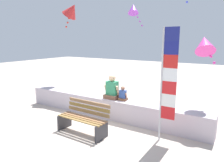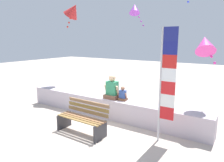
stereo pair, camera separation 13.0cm
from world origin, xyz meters
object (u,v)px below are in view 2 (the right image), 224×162
at_px(park_bench, 83,119).
at_px(kite_red, 73,10).
at_px(person_adult, 112,89).
at_px(person_child, 123,95).
at_px(flag_banner, 166,79).
at_px(kite_magenta, 205,44).
at_px(kite_purple, 135,9).

distance_m(park_bench, kite_red, 5.28).
bearing_deg(park_bench, kite_red, 135.55).
distance_m(person_adult, kite_red, 4.30).
bearing_deg(person_adult, person_child, 0.06).
xyz_separation_m(person_adult, person_child, (0.41, 0.00, -0.14)).
bearing_deg(kite_red, park_bench, -44.45).
height_order(person_adult, flag_banner, flag_banner).
bearing_deg(kite_magenta, park_bench, -139.17).
relative_size(kite_purple, kite_magenta, 1.11).
bearing_deg(flag_banner, park_bench, -161.88).
height_order(park_bench, kite_purple, kite_purple).
relative_size(park_bench, flag_banner, 0.52).
xyz_separation_m(kite_red, kite_purple, (2.19, 1.56, 0.08)).
bearing_deg(kite_magenta, kite_purple, 148.25).
distance_m(person_adult, person_child, 0.43).
bearing_deg(park_bench, flag_banner, 18.12).
xyz_separation_m(flag_banner, kite_magenta, (0.57, 1.62, 0.83)).
height_order(kite_red, kite_magenta, kite_red).
height_order(park_bench, person_child, person_child).
bearing_deg(kite_red, person_adult, -24.96).
distance_m(flag_banner, kite_purple, 5.13).
height_order(kite_purple, kite_magenta, kite_purple).
bearing_deg(flag_banner, person_adult, 159.59).
distance_m(park_bench, person_adult, 1.56).
distance_m(person_child, kite_purple, 4.39).
bearing_deg(kite_red, person_child, -22.20).
distance_m(park_bench, kite_magenta, 4.09).
bearing_deg(kite_red, kite_purple, 35.40).
relative_size(person_adult, person_child, 1.75).
relative_size(flag_banner, kite_red, 2.47).
bearing_deg(park_bench, person_child, 72.69).
relative_size(flag_banner, kite_purple, 2.71).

